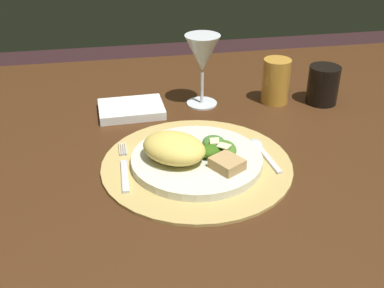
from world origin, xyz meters
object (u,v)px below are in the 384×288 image
dinner_plate (197,160)px  dark_tumbler (323,85)px  dining_table (200,192)px  amber_tumbler (276,81)px  spoon (261,149)px  wine_glass (202,56)px  napkin (131,109)px  fork (124,169)px

dinner_plate → dark_tumbler: 0.42m
dining_table → dinner_plate: (-0.02, -0.08, 0.14)m
dinner_plate → amber_tumbler: 0.35m
spoon → dining_table: bearing=151.7°
dining_table → spoon: bearing=-28.3°
dark_tumbler → dining_table: bearing=-156.1°
wine_glass → dark_tumbler: size_ratio=1.86×
spoon → amber_tumbler: bearing=65.1°
napkin → amber_tumbler: bearing=-0.0°
fork → dark_tumbler: (0.49, 0.23, 0.04)m
wine_glass → amber_tumbler: (0.18, -0.02, -0.07)m
dinner_plate → amber_tumbler: (0.24, 0.25, 0.04)m
napkin → dark_tumbler: bearing=-3.0°
napkin → wine_glass: size_ratio=0.87×
fork → dinner_plate: bearing=-1.0°
wine_glass → dark_tumbler: (0.29, -0.04, -0.08)m
dinner_plate → wine_glass: size_ratio=1.47×
dinner_plate → dark_tumbler: (0.35, 0.23, 0.03)m
fork → amber_tumbler: amber_tumbler is taller
spoon → amber_tumbler: size_ratio=1.24×
spoon → amber_tumbler: (0.11, 0.23, 0.05)m
napkin → dark_tumbler: (0.46, -0.02, 0.04)m
fork → spoon: bearing=4.6°
fork → dark_tumbler: 0.54m
dark_tumbler → wine_glass: bearing=171.7°
dinner_plate → napkin: 0.27m
napkin → amber_tumbler: 0.35m
fork → napkin: size_ratio=1.16×
fork → amber_tumbler: (0.38, 0.25, 0.05)m
dining_table → napkin: (-0.13, 0.17, 0.13)m
wine_glass → dark_tumbler: 0.30m
spoon → wine_glass: (-0.07, 0.25, 0.11)m
dining_table → wine_glass: bearing=77.6°
fork → wine_glass: wine_glass is taller
napkin → dark_tumbler: dark_tumbler is taller
fork → dark_tumbler: size_ratio=1.88×
amber_tumbler → dark_tumbler: amber_tumbler is taller
spoon → wine_glass: wine_glass is taller
spoon → wine_glass: size_ratio=0.79×
dining_table → dark_tumbler: size_ratio=15.81×
dining_table → dark_tumbler: (0.33, 0.14, 0.17)m
dinner_plate → napkin: size_ratio=1.68×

